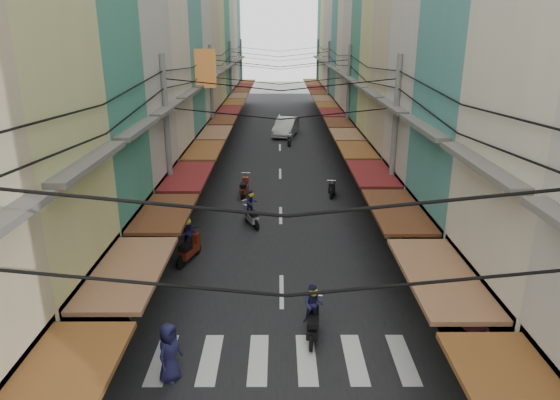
{
  "coord_description": "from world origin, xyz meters",
  "views": [
    {
      "loc": [
        -0.11,
        -18.23,
        9.03
      ],
      "look_at": [
        -0.04,
        2.64,
        1.99
      ],
      "focal_mm": 32.0,
      "sensor_mm": 36.0,
      "label": 1
    }
  ],
  "objects_px": {
    "bicycle": "(429,282)",
    "market_umbrella": "(503,311)",
    "white_car": "(286,136)",
    "traffic_sign": "(437,264)"
  },
  "relations": [
    {
      "from": "bicycle",
      "to": "market_umbrella",
      "type": "distance_m",
      "value": 6.35
    },
    {
      "from": "white_car",
      "to": "bicycle",
      "type": "height_order",
      "value": "white_car"
    },
    {
      "from": "white_car",
      "to": "traffic_sign",
      "type": "height_order",
      "value": "traffic_sign"
    },
    {
      "from": "white_car",
      "to": "traffic_sign",
      "type": "xyz_separation_m",
      "value": [
        4.21,
        -31.37,
        2.22
      ]
    },
    {
      "from": "white_car",
      "to": "bicycle",
      "type": "xyz_separation_m",
      "value": [
        5.05,
        -28.33,
        0.0
      ]
    },
    {
      "from": "bicycle",
      "to": "traffic_sign",
      "type": "height_order",
      "value": "traffic_sign"
    },
    {
      "from": "white_car",
      "to": "market_umbrella",
      "type": "relative_size",
      "value": 2.2
    },
    {
      "from": "bicycle",
      "to": "market_umbrella",
      "type": "bearing_deg",
      "value": 156.67
    },
    {
      "from": "traffic_sign",
      "to": "market_umbrella",
      "type": "bearing_deg",
      "value": -74.34
    },
    {
      "from": "white_car",
      "to": "market_umbrella",
      "type": "height_order",
      "value": "market_umbrella"
    }
  ]
}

